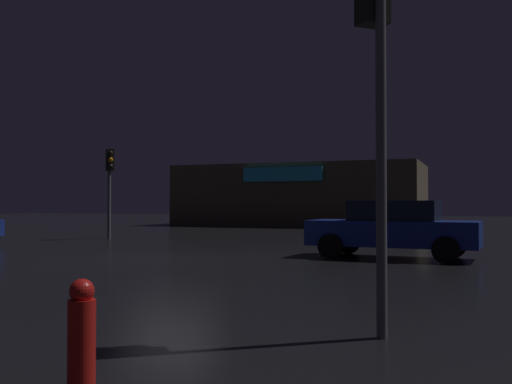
{
  "coord_description": "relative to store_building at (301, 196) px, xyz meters",
  "views": [
    {
      "loc": [
        7.65,
        -13.4,
        1.46
      ],
      "look_at": [
        0.46,
        5.13,
        1.88
      ],
      "focal_mm": 40.0,
      "sensor_mm": 36.0,
      "label": 1
    }
  ],
  "objects": [
    {
      "name": "traffic_signal_main",
      "position": [
        10.29,
        -31.56,
        1.19
      ],
      "size": [
        0.42,
        0.42,
        4.33
      ],
      "color": "#595B60",
      "rests_on": "ground"
    },
    {
      "name": "fire_hydrant",
      "position": [
        8.43,
        -34.24,
        -1.62
      ],
      "size": [
        0.22,
        0.22,
        0.87
      ],
      "color": "red",
      "rests_on": "ground"
    },
    {
      "name": "traffic_signal_opposite",
      "position": [
        -3.02,
        -17.92,
        0.64
      ],
      "size": [
        0.42,
        0.42,
        3.77
      ],
      "color": "#595B60",
      "rests_on": "ground"
    },
    {
      "name": "store_building",
      "position": [
        0.0,
        0.0,
        0.0
      ],
      "size": [
        16.27,
        8.27,
        4.1
      ],
      "color": "brown",
      "rests_on": "ground"
    },
    {
      "name": "car_near",
      "position": [
        9.24,
        -22.28,
        -1.24
      ],
      "size": [
        4.56,
        2.17,
        1.55
      ],
      "color": "navy",
      "rests_on": "ground"
    },
    {
      "name": "ground_plane",
      "position": [
        3.7,
        -24.55,
        -2.05
      ],
      "size": [
        120.0,
        120.0,
        0.0
      ],
      "primitive_type": "plane",
      "color": "black"
    }
  ]
}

